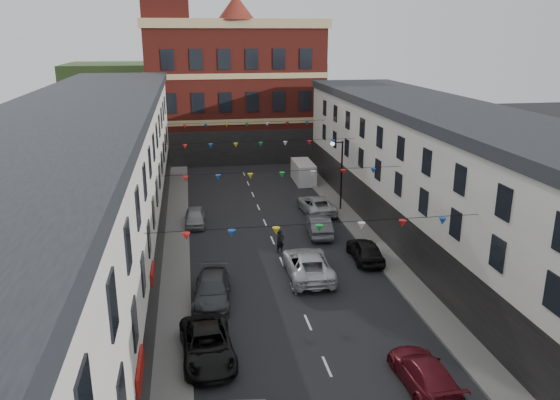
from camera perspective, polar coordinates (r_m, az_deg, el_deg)
ground at (r=32.72m, az=1.41°, el=-9.25°), size 160.00×160.00×0.00m
pavement_left at (r=34.01m, az=-10.87°, el=-8.37°), size 1.80×64.00×0.15m
pavement_right at (r=36.25m, az=11.64°, el=-6.77°), size 1.80×64.00×0.15m
terrace_left at (r=31.75m, az=-20.26°, el=-0.79°), size 8.40×56.00×10.70m
terrace_right at (r=35.85m, az=19.97°, el=0.39°), size 8.40×56.00×9.70m
civic_building at (r=67.27m, az=-4.83°, el=11.55°), size 20.60×13.30×18.50m
clock_tower at (r=63.81m, az=-11.78°, el=17.09°), size 5.60×5.60×30.00m
distant_hill at (r=91.30m, az=-8.67°, el=10.88°), size 40.00×14.00×10.00m
street_lamp at (r=45.74m, az=6.17°, el=3.55°), size 1.10×0.36×6.00m
car_left_c at (r=26.27m, az=-7.61°, el=-14.78°), size 2.65×5.23×1.42m
car_left_d at (r=31.16m, az=-7.12°, el=-9.33°), size 2.53×5.18×1.45m
car_left_e at (r=43.39m, az=-8.88°, el=-1.77°), size 1.66×3.89×1.31m
car_right_c at (r=25.05m, az=14.85°, el=-17.07°), size 2.00×4.71×1.36m
car_right_d at (r=36.71m, az=8.90°, el=-5.19°), size 1.85×4.36×1.47m
car_right_e at (r=40.88m, az=4.08°, el=-2.66°), size 2.02×4.65×1.49m
car_right_f at (r=45.82m, az=3.82°, el=-0.48°), size 2.65×5.34×1.46m
moving_car at (r=34.01m, az=2.93°, el=-6.72°), size 2.86×5.86×1.60m
white_van at (r=55.32m, az=2.44°, el=2.94°), size 1.90×4.72×2.07m
pedestrian at (r=37.48m, az=0.02°, el=-4.36°), size 0.69×0.58×1.63m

